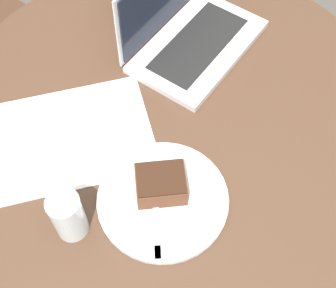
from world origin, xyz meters
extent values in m
plane|color=#4C4742|center=(0.00, 0.00, 0.00)|extent=(12.00, 12.00, 0.00)
cylinder|color=#4C3323|center=(0.00, 0.00, 0.01)|extent=(0.51, 0.51, 0.02)
cylinder|color=#4C3323|center=(0.00, 0.00, 0.36)|extent=(0.10, 0.10, 0.68)
cylinder|color=#4C3323|center=(0.00, 0.00, 0.72)|extent=(1.07, 1.07, 0.03)
cube|color=#472D1E|center=(-0.69, 0.74, 0.21)|extent=(0.05, 0.05, 0.42)
cube|color=#472D1E|center=(-0.38, 0.51, 0.21)|extent=(0.05, 0.05, 0.42)
cube|color=#472D1E|center=(-0.61, 0.20, 0.21)|extent=(0.05, 0.05, 0.42)
cube|color=white|center=(-0.22, -0.08, 0.74)|extent=(0.42, 0.36, 0.00)
cylinder|color=silver|center=(-0.01, -0.22, 0.74)|extent=(0.27, 0.27, 0.01)
cube|color=brown|center=(-0.01, -0.21, 0.77)|extent=(0.11, 0.10, 0.05)
cube|color=#351E13|center=(-0.01, -0.21, 0.80)|extent=(0.11, 0.09, 0.00)
cube|color=silver|center=(-0.02, -0.27, 0.75)|extent=(0.03, 0.17, 0.00)
cube|color=silver|center=(-0.01, -0.34, 0.75)|extent=(0.03, 0.03, 0.00)
cylinder|color=silver|center=(-0.18, -0.29, 0.79)|extent=(0.06, 0.06, 0.12)
cube|color=silver|center=(0.05, 0.20, 0.74)|extent=(0.36, 0.40, 0.02)
cube|color=black|center=(0.05, 0.20, 0.75)|extent=(0.25, 0.30, 0.00)
camera|label=1|loc=(0.02, -0.63, 1.60)|focal=50.00mm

